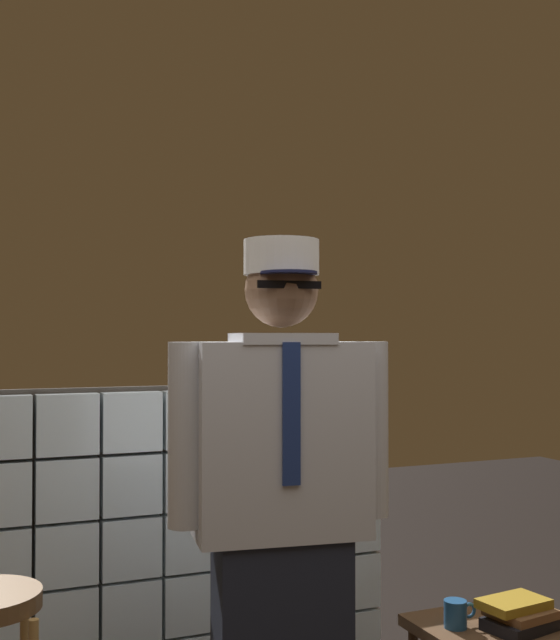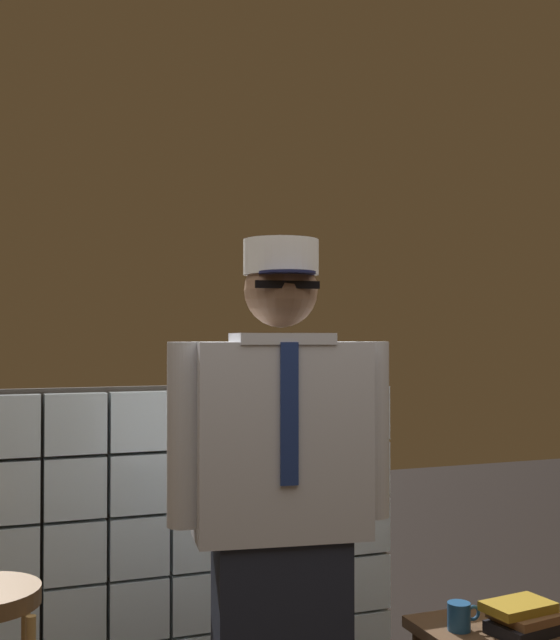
% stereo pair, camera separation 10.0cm
% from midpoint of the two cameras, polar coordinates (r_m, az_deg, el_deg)
% --- Properties ---
extents(glass_block_wall, '(1.86, 0.10, 1.34)m').
position_cam_midpoint_polar(glass_block_wall, '(3.56, -7.31, -15.54)').
color(glass_block_wall, silver).
rests_on(glass_block_wall, ground).
extents(standing_person, '(0.74, 0.35, 1.84)m').
position_cam_midpoint_polar(standing_person, '(2.61, -1.03, -13.82)').
color(standing_person, '#1E2333').
rests_on(standing_person, ground).
extents(book_stack, '(0.27, 0.22, 0.10)m').
position_cam_midpoint_polar(book_stack, '(3.03, 15.90, -19.81)').
color(book_stack, black).
rests_on(book_stack, side_table).
extents(coffee_mug, '(0.13, 0.08, 0.09)m').
position_cam_midpoint_polar(coffee_mug, '(2.99, 11.63, -20.09)').
color(coffee_mug, navy).
rests_on(coffee_mug, side_table).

